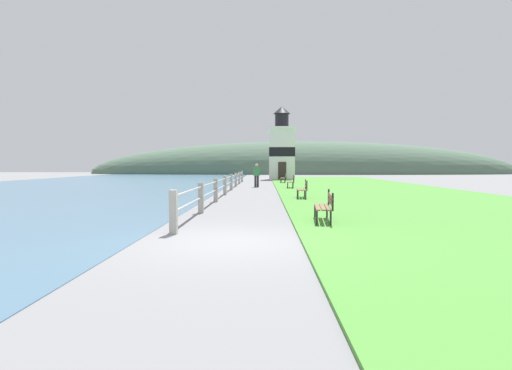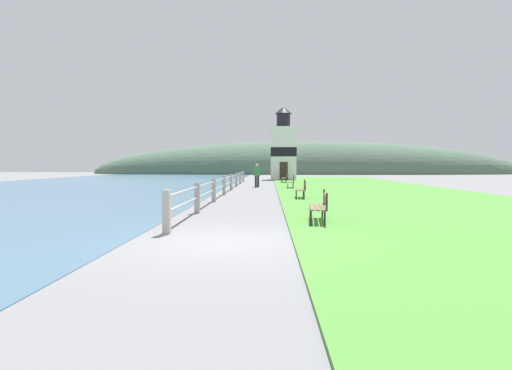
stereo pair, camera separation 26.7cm
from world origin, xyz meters
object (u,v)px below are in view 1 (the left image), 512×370
(person_strolling, at_px, (257,174))
(lighthouse, at_px, (282,149))
(park_bench_midway, at_px, (303,188))
(park_bench_by_lighthouse, at_px, (284,177))
(park_bench_near, at_px, (325,205))
(park_bench_far, at_px, (292,181))

(person_strolling, bearing_deg, lighthouse, -32.34)
(park_bench_midway, height_order, person_strolling, person_strolling)
(park_bench_midway, bearing_deg, park_bench_by_lighthouse, -85.91)
(park_bench_near, relative_size, park_bench_midway, 1.07)
(park_bench_by_lighthouse, bearing_deg, park_bench_far, 96.38)
(lighthouse, height_order, person_strolling, lighthouse)
(park_bench_far, bearing_deg, lighthouse, -87.36)
(person_strolling, bearing_deg, park_bench_by_lighthouse, -42.95)
(park_bench_by_lighthouse, bearing_deg, lighthouse, -85.67)
(park_bench_near, height_order, park_bench_far, same)
(park_bench_near, relative_size, park_bench_far, 1.05)
(lighthouse, distance_m, person_strolling, 16.01)
(park_bench_far, bearing_deg, person_strolling, -31.33)
(park_bench_near, bearing_deg, park_bench_far, -85.02)
(park_bench_near, xyz_separation_m, park_bench_midway, (0.14, 8.15, -0.00))
(park_bench_midway, xyz_separation_m, person_strolling, (-2.52, 10.36, 0.43))
(park_bench_near, height_order, park_bench_by_lighthouse, same)
(park_bench_far, xyz_separation_m, person_strolling, (-2.52, 1.71, 0.43))
(park_bench_near, distance_m, person_strolling, 18.67)
(park_bench_far, bearing_deg, park_bench_midway, 92.71)
(park_bench_by_lighthouse, distance_m, person_strolling, 7.01)
(park_bench_midway, bearing_deg, lighthouse, -86.44)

